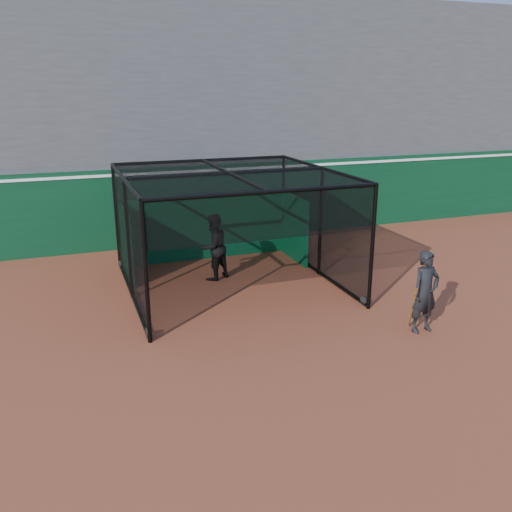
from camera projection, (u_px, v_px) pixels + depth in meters
name	position (u px, v px, depth m)	size (l,w,h in m)	color
ground	(291.00, 355.00, 10.36)	(120.00, 120.00, 0.00)	brown
outfield_wall	(187.00, 203.00, 17.59)	(50.00, 0.50, 2.50)	#0A371D
grandstand	(161.00, 99.00, 20.02)	(50.00, 7.85, 8.95)	#4C4C4F
batting_cage	(230.00, 231.00, 13.60)	(5.13, 5.24, 2.89)	black
batter	(214.00, 247.00, 14.22)	(0.86, 0.67, 1.76)	black
on_deck_player	(425.00, 292.00, 11.13)	(0.67, 0.47, 1.75)	black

